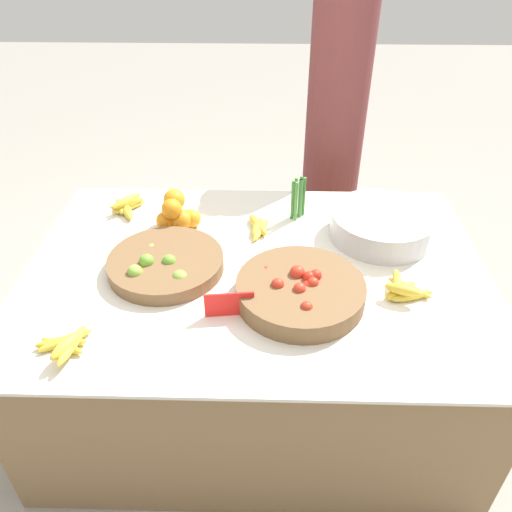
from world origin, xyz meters
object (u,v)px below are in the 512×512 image
price_sign (229,304)px  tomato_basket (300,291)px  metal_bowl (382,225)px  vendor_person (334,139)px  lime_bowl (165,263)px

price_sign → tomato_basket: bearing=13.1°
tomato_basket → metal_bowl: 0.49m
metal_bowl → vendor_person: bearing=98.4°
lime_bowl → metal_bowl: (0.78, 0.23, 0.02)m
lime_bowl → price_sign: size_ratio=2.62×
lime_bowl → price_sign: price_sign is taller
tomato_basket → price_sign: size_ratio=2.71×
tomato_basket → metal_bowl: (0.32, 0.37, 0.01)m
tomato_basket → vendor_person: bearing=79.1°
metal_bowl → price_sign: 0.71m
price_sign → lime_bowl: bearing=129.5°
tomato_basket → vendor_person: size_ratio=0.27×
price_sign → metal_bowl: bearing=33.1°
vendor_person → tomato_basket: bearing=-100.9°
metal_bowl → price_sign: (-0.54, -0.45, -0.01)m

